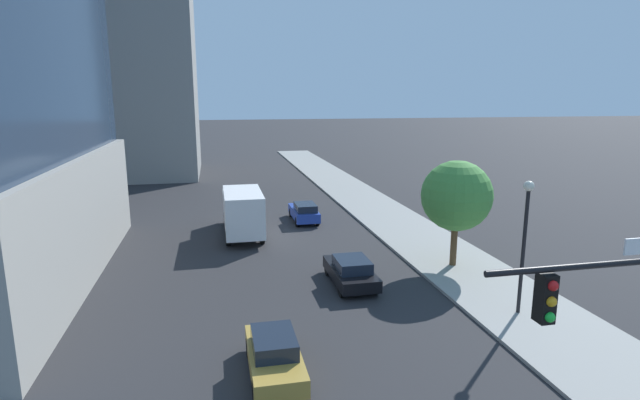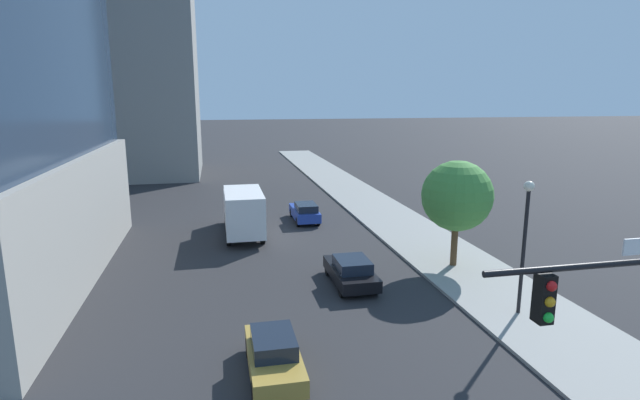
{
  "view_description": "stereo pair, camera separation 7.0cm",
  "coord_description": "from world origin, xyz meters",
  "px_view_note": "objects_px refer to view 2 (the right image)",
  "views": [
    {
      "loc": [
        -4.21,
        -3.67,
        9.34
      ],
      "look_at": [
        0.14,
        16.68,
        4.96
      ],
      "focal_mm": 27.8,
      "sensor_mm": 36.0,
      "label": 1
    },
    {
      "loc": [
        -4.14,
        -3.68,
        9.34
      ],
      "look_at": [
        0.14,
        16.68,
        4.96
      ],
      "focal_mm": 27.8,
      "sensor_mm": 36.0,
      "label": 2
    }
  ],
  "objects_px": {
    "traffic_light_pole": "(640,321)",
    "car_blue": "(305,212)",
    "car_black": "(351,271)",
    "construction_building": "(126,36)",
    "street_tree": "(457,196)",
    "box_truck": "(243,210)",
    "car_gold": "(274,355)",
    "street_lamp": "(525,228)"
  },
  "relations": [
    {
      "from": "traffic_light_pole",
      "to": "street_tree",
      "type": "height_order",
      "value": "traffic_light_pole"
    },
    {
      "from": "construction_building",
      "to": "car_black",
      "type": "bearing_deg",
      "value": -68.31
    },
    {
      "from": "traffic_light_pole",
      "to": "car_blue",
      "type": "xyz_separation_m",
      "value": [
        -2.54,
        27.56,
        -3.77
      ]
    },
    {
      "from": "street_tree",
      "to": "box_truck",
      "type": "xyz_separation_m",
      "value": [
        -11.01,
        9.02,
        -2.27
      ]
    },
    {
      "from": "car_blue",
      "to": "box_truck",
      "type": "height_order",
      "value": "box_truck"
    },
    {
      "from": "construction_building",
      "to": "box_truck",
      "type": "xyz_separation_m",
      "value": [
        11.23,
        -29.86,
        -14.31
      ]
    },
    {
      "from": "car_black",
      "to": "box_truck",
      "type": "distance_m",
      "value": 11.43
    },
    {
      "from": "street_tree",
      "to": "car_gold",
      "type": "distance_m",
      "value": 14.45
    },
    {
      "from": "street_tree",
      "to": "car_blue",
      "type": "xyz_separation_m",
      "value": [
        -6.25,
        11.86,
        -3.3
      ]
    },
    {
      "from": "street_tree",
      "to": "box_truck",
      "type": "relative_size",
      "value": 0.76
    },
    {
      "from": "construction_building",
      "to": "car_blue",
      "type": "bearing_deg",
      "value": -59.38
    },
    {
      "from": "street_tree",
      "to": "car_black",
      "type": "xyz_separation_m",
      "value": [
        -6.25,
        -1.32,
        -3.33
      ]
    },
    {
      "from": "traffic_light_pole",
      "to": "car_gold",
      "type": "relative_size",
      "value": 1.55
    },
    {
      "from": "traffic_light_pole",
      "to": "street_tree",
      "type": "bearing_deg",
      "value": 76.73
    },
    {
      "from": "street_lamp",
      "to": "car_blue",
      "type": "xyz_separation_m",
      "value": [
        -6.14,
        18.16,
        -3.19
      ]
    },
    {
      "from": "car_black",
      "to": "car_blue",
      "type": "bearing_deg",
      "value": 90.0
    },
    {
      "from": "traffic_light_pole",
      "to": "street_lamp",
      "type": "height_order",
      "value": "traffic_light_pole"
    },
    {
      "from": "traffic_light_pole",
      "to": "car_blue",
      "type": "height_order",
      "value": "traffic_light_pole"
    },
    {
      "from": "traffic_light_pole",
      "to": "car_gold",
      "type": "bearing_deg",
      "value": 136.44
    },
    {
      "from": "car_black",
      "to": "construction_building",
      "type": "bearing_deg",
      "value": 111.69
    },
    {
      "from": "car_blue",
      "to": "car_gold",
      "type": "bearing_deg",
      "value": -103.01
    },
    {
      "from": "street_lamp",
      "to": "street_tree",
      "type": "distance_m",
      "value": 6.3
    },
    {
      "from": "car_gold",
      "to": "car_blue",
      "type": "bearing_deg",
      "value": 76.99
    },
    {
      "from": "car_black",
      "to": "car_blue",
      "type": "relative_size",
      "value": 1.0
    },
    {
      "from": "traffic_light_pole",
      "to": "street_tree",
      "type": "xyz_separation_m",
      "value": [
        3.7,
        15.7,
        -0.47
      ]
    },
    {
      "from": "street_lamp",
      "to": "car_black",
      "type": "distance_m",
      "value": 8.54
    },
    {
      "from": "street_tree",
      "to": "construction_building",
      "type": "bearing_deg",
      "value": 119.76
    },
    {
      "from": "street_lamp",
      "to": "box_truck",
      "type": "height_order",
      "value": "street_lamp"
    },
    {
      "from": "construction_building",
      "to": "street_tree",
      "type": "height_order",
      "value": "construction_building"
    },
    {
      "from": "street_tree",
      "to": "car_gold",
      "type": "relative_size",
      "value": 1.41
    },
    {
      "from": "box_truck",
      "to": "construction_building",
      "type": "bearing_deg",
      "value": 110.6
    },
    {
      "from": "traffic_light_pole",
      "to": "box_truck",
      "type": "distance_m",
      "value": 25.92
    },
    {
      "from": "car_blue",
      "to": "box_truck",
      "type": "xyz_separation_m",
      "value": [
        -4.76,
        -2.84,
        1.03
      ]
    },
    {
      "from": "traffic_light_pole",
      "to": "car_blue",
      "type": "distance_m",
      "value": 27.94
    },
    {
      "from": "traffic_light_pole",
      "to": "car_gold",
      "type": "distance_m",
      "value": 10.76
    },
    {
      "from": "car_blue",
      "to": "street_lamp",
      "type": "bearing_deg",
      "value": -71.3
    },
    {
      "from": "traffic_light_pole",
      "to": "street_tree",
      "type": "relative_size",
      "value": 1.1
    },
    {
      "from": "car_gold",
      "to": "box_truck",
      "type": "relative_size",
      "value": 0.54
    },
    {
      "from": "street_lamp",
      "to": "car_blue",
      "type": "relative_size",
      "value": 1.33
    },
    {
      "from": "car_gold",
      "to": "box_truck",
      "type": "xyz_separation_m",
      "value": [
        0.0,
        17.78,
        1.03
      ]
    },
    {
      "from": "traffic_light_pole",
      "to": "car_gold",
      "type": "xyz_separation_m",
      "value": [
        -7.31,
        6.95,
        -3.77
      ]
    },
    {
      "from": "street_tree",
      "to": "car_black",
      "type": "distance_m",
      "value": 7.2
    }
  ]
}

